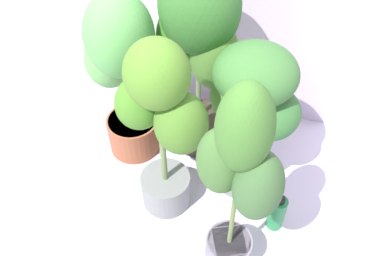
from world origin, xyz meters
name	(u,v)px	position (x,y,z in m)	size (l,w,h in m)	color
ground_plane	(162,226)	(0.00, 0.00, 0.00)	(8.00, 8.00, 0.00)	silver
potted_plant_center	(162,121)	(-0.02, 0.14, 0.54)	(0.43, 0.32, 0.91)	slate
potted_plant_back_left	(121,67)	(-0.30, 0.43, 0.53)	(0.42, 0.39, 0.89)	brown
potted_plant_back_center	(198,41)	(0.03, 0.55, 0.64)	(0.45, 0.34, 1.02)	#322B1E
potted_plant_front_right	(238,184)	(0.32, -0.10, 0.58)	(0.34, 0.25, 1.00)	slate
potted_plant_back_right	(251,111)	(0.31, 0.36, 0.47)	(0.46, 0.39, 0.78)	slate
nutrient_bottle	(277,213)	(0.49, 0.14, 0.10)	(0.07, 0.07, 0.21)	#248443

